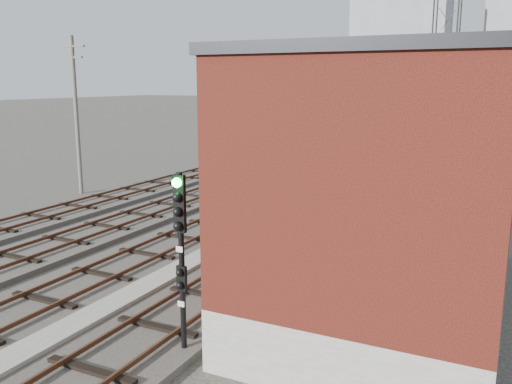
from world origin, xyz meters
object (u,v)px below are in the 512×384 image
Objects in this scene: switch_stand at (222,199)px; car_red at (242,141)px; car_grey at (265,132)px; site_trailer at (379,128)px; signal_mast at (181,249)px; car_silver at (250,134)px.

car_red is (-11.72, 24.59, 0.02)m from switch_stand.
site_trailer is at bearing -63.81° from car_grey.
signal_mast reaches higher than site_trailer.
switch_stand is 37.85m from car_grey.
switch_stand reaches higher than car_red.
car_red is 10.79m from car_grey.
switch_stand is at bearing -153.13° from car_red.
car_red is 0.91× the size of car_grey.
switch_stand is 37.89m from site_trailer.
car_grey is at bearing 14.34° from car_red.
site_trailer is 1.51× the size of car_silver.
car_silver is at bearing -130.18° from site_trailer.
signal_mast is at bearing -152.96° from car_red.
site_trailer reaches higher than switch_stand.
site_trailer reaches higher than car_silver.
signal_mast is 51.61m from site_trailer.
site_trailer is 16.94m from car_red.
car_grey is (-2.42, 10.52, -0.04)m from car_red.
signal_mast reaches higher than car_silver.
switch_stand is at bearing -69.16° from site_trailer.
car_grey is at bearing -4.77° from car_silver.
car_silver is (-2.08, 5.78, 0.10)m from car_red.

